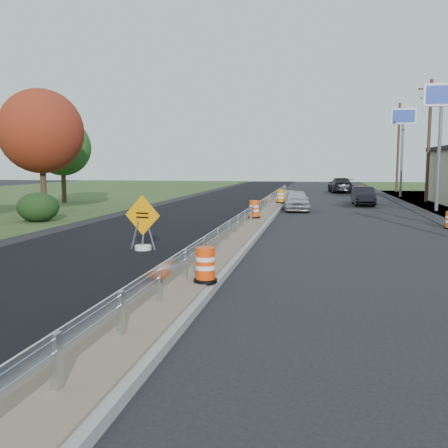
% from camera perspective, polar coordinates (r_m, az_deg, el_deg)
% --- Properties ---
extents(ground, '(140.00, 140.00, 0.00)m').
position_cam_1_polar(ground, '(17.81, 0.56, -2.66)').
color(ground, black).
rests_on(ground, ground).
extents(milled_overlay, '(7.20, 120.00, 0.01)m').
position_cam_1_polar(milled_overlay, '(28.45, -4.68, 0.89)').
color(milled_overlay, black).
rests_on(milled_overlay, ground).
extents(median, '(1.60, 55.00, 0.23)m').
position_cam_1_polar(median, '(25.64, 3.66, 0.48)').
color(median, gray).
rests_on(median, ground).
extents(guardrail, '(0.10, 46.15, 0.72)m').
position_cam_1_polar(guardrail, '(26.57, 3.93, 2.04)').
color(guardrail, silver).
rests_on(guardrail, median).
extents(pylon_sign_mid, '(2.20, 0.30, 7.90)m').
position_cam_1_polar(pylon_sign_mid, '(34.31, 23.59, 12.18)').
color(pylon_sign_mid, slate).
rests_on(pylon_sign_mid, ground).
extents(pylon_sign_north, '(2.20, 0.30, 7.90)m').
position_cam_1_polar(pylon_sign_north, '(48.02, 19.80, 10.65)').
color(pylon_sign_north, slate).
rests_on(pylon_sign_north, ground).
extents(utility_pole_nmid, '(1.90, 0.26, 9.40)m').
position_cam_1_polar(utility_pole_nmid, '(42.21, 22.38, 9.03)').
color(utility_pole_nmid, '#473523').
rests_on(utility_pole_nmid, ground).
extents(utility_pole_north, '(1.90, 0.26, 9.40)m').
position_cam_1_polar(utility_pole_north, '(56.97, 19.29, 8.45)').
color(utility_pole_north, '#473523').
rests_on(utility_pole_north, ground).
extents(hedge_north, '(2.09, 2.09, 1.52)m').
position_cam_1_polar(hedge_north, '(27.29, -20.48, 1.82)').
color(hedge_north, black).
rests_on(hedge_north, ground).
extents(tree_near_red, '(4.95, 4.95, 7.35)m').
position_cam_1_polar(tree_near_red, '(31.73, -20.17, 9.89)').
color(tree_near_red, '#473523').
rests_on(tree_near_red, ground).
extents(tree_near_back, '(4.29, 4.29, 6.37)m').
position_cam_1_polar(tree_near_back, '(40.13, -17.99, 8.31)').
color(tree_near_back, '#473523').
rests_on(tree_near_back, ground).
extents(caution_sign, '(1.35, 0.57, 1.90)m').
position_cam_1_polar(caution_sign, '(17.35, -9.26, -1.39)').
color(caution_sign, white).
rests_on(caution_sign, ground).
extents(barrel_median_near, '(0.55, 0.55, 0.81)m').
position_cam_1_polar(barrel_median_near, '(11.56, -2.14, -4.75)').
color(barrel_median_near, black).
rests_on(barrel_median_near, median).
extents(barrel_median_mid, '(0.61, 0.61, 0.89)m').
position_cam_1_polar(barrel_median_mid, '(25.34, 3.46, 1.65)').
color(barrel_median_mid, black).
rests_on(barrel_median_mid, median).
extents(barrel_median_far, '(0.64, 0.64, 0.93)m').
position_cam_1_polar(barrel_median_far, '(35.47, 6.50, 3.13)').
color(barrel_median_far, black).
rests_on(barrel_median_far, median).
extents(barrel_shoulder_far, '(0.68, 0.68, 1.00)m').
position_cam_1_polar(barrel_shoulder_far, '(47.88, 15.30, 3.64)').
color(barrel_shoulder_far, black).
rests_on(barrel_shoulder_far, ground).
extents(car_silver, '(1.88, 4.02, 1.33)m').
position_cam_1_polar(car_silver, '(32.11, 8.30, 2.70)').
color(car_silver, silver).
rests_on(car_silver, ground).
extents(car_dark_mid, '(1.51, 4.06, 1.33)m').
position_cam_1_polar(car_dark_mid, '(37.60, 15.63, 3.10)').
color(car_dark_mid, black).
rests_on(car_dark_mid, ground).
extents(car_dark_far, '(2.58, 5.55, 1.57)m').
position_cam_1_polar(car_dark_far, '(53.70, 13.16, 4.35)').
color(car_dark_far, black).
rests_on(car_dark_far, ground).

